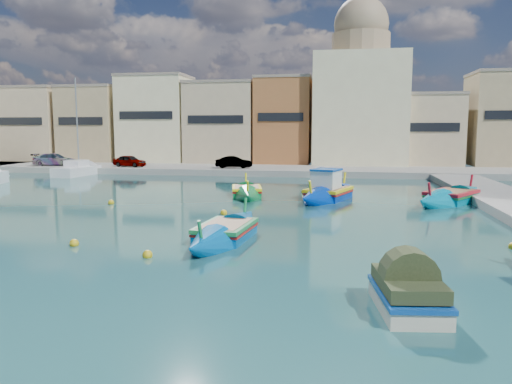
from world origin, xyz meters
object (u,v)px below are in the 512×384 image
(luzzu_blue_cabin, at_px, (328,194))
(luzzu_cyan_mid, at_px, (451,198))
(tender_near, at_px, (408,294))
(yacht_north, at_px, (87,170))
(luzzu_green, at_px, (247,193))
(luzzu_blue_south, at_px, (226,233))
(church_block, at_px, (359,94))

(luzzu_blue_cabin, relative_size, luzzu_cyan_mid, 1.03)
(luzzu_blue_cabin, relative_size, tender_near, 3.00)
(yacht_north, bearing_deg, luzzu_green, -35.22)
(luzzu_blue_south, xyz_separation_m, yacht_north, (-20.51, 26.44, 0.15))
(church_block, distance_m, luzzu_cyan_mid, 27.90)
(church_block, height_order, luzzu_blue_south, church_block)
(luzzu_blue_south, bearing_deg, luzzu_cyan_mid, 47.32)
(church_block, bearing_deg, luzzu_blue_cabin, -95.73)
(tender_near, distance_m, yacht_north, 43.04)
(luzzu_blue_south, bearing_deg, yacht_north, 127.80)
(luzzu_cyan_mid, xyz_separation_m, luzzu_blue_south, (-11.38, -12.34, -0.03))
(church_block, height_order, luzzu_cyan_mid, church_block)
(church_block, bearing_deg, tender_near, -90.14)
(luzzu_blue_cabin, xyz_separation_m, tender_near, (2.50, -19.68, 0.05))
(church_block, relative_size, luzzu_blue_cabin, 2.15)
(tender_near, bearing_deg, church_block, 89.86)
(luzzu_green, distance_m, luzzu_blue_south, 13.21)
(church_block, xyz_separation_m, luzzu_blue_south, (-6.48, -38.58, -8.16))
(church_block, height_order, luzzu_green, church_block)
(luzzu_blue_south, bearing_deg, luzzu_green, 97.08)
(luzzu_green, bearing_deg, luzzu_blue_cabin, -6.38)
(church_block, relative_size, luzzu_green, 2.55)
(tender_near, bearing_deg, luzzu_green, 111.51)
(luzzu_cyan_mid, bearing_deg, luzzu_green, 176.63)
(church_block, xyz_separation_m, luzzu_blue_cabin, (-2.62, -26.08, -8.03))
(luzzu_blue_cabin, distance_m, luzzu_green, 5.53)
(luzzu_cyan_mid, height_order, yacht_north, yacht_north)
(luzzu_green, xyz_separation_m, yacht_north, (-18.88, 13.33, 0.15))
(luzzu_blue_cabin, relative_size, luzzu_green, 1.18)
(church_block, height_order, tender_near, church_block)
(church_block, relative_size, luzzu_cyan_mid, 2.21)
(luzzu_green, height_order, luzzu_blue_south, luzzu_blue_south)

